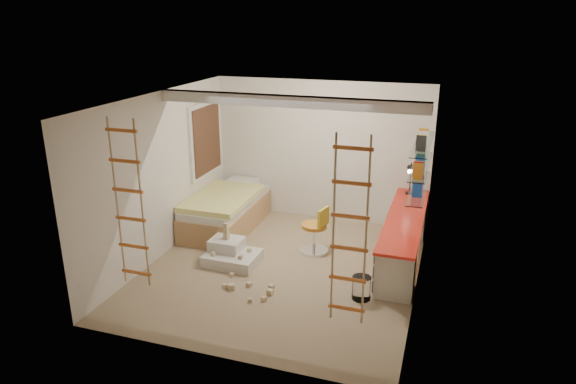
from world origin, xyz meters
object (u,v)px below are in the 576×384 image
(bed, at_px, (226,211))
(play_platform, at_px, (231,254))
(desk, at_px, (404,237))
(swivel_chair, at_px, (315,236))

(bed, height_order, play_platform, bed)
(desk, distance_m, swivel_chair, 1.40)
(desk, xyz_separation_m, bed, (-3.20, 0.36, -0.07))
(bed, distance_m, swivel_chair, 1.88)
(desk, bearing_deg, swivel_chair, -174.35)
(bed, bearing_deg, desk, -6.49)
(desk, bearing_deg, play_platform, -160.56)
(desk, distance_m, play_platform, 2.72)
(play_platform, bearing_deg, swivel_chair, 33.31)
(swivel_chair, height_order, play_platform, swivel_chair)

